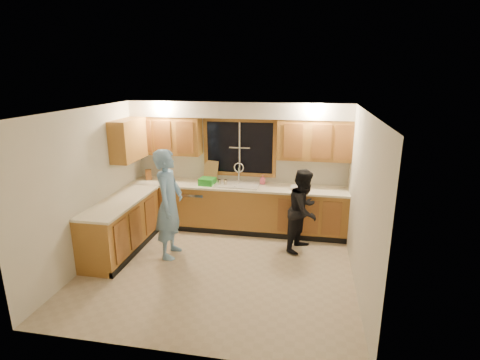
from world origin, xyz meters
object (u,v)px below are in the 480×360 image
knife_block (148,175)px  dish_crate (207,181)px  woman (304,210)px  dishwasher (195,207)px  stove (104,240)px  man (169,204)px  bowl (296,188)px  soap_bottle (263,180)px  sink (237,188)px

knife_block → dish_crate: knife_block is taller
woman → knife_block: (-3.13, 0.69, 0.30)m
dishwasher → woman: 2.26m
stove → man: bearing=31.4°
dishwasher → bowl: size_ratio=3.56×
stove → man: (0.90, 0.55, 0.47)m
dish_crate → dishwasher: bearing=165.7°
woman → dish_crate: bearing=96.8°
woman → dish_crate: (-1.87, 0.56, 0.26)m
man → knife_block: 1.62m
dishwasher → knife_block: (-0.98, 0.06, 0.62)m
man → soap_bottle: bearing=-46.0°
soap_bottle → stove: bearing=-139.0°
dish_crate → bowl: dish_crate is taller
woman → soap_bottle: size_ratio=8.08×
dishwasher → knife_block: bearing=176.6°
woman → sink: bearing=87.1°
stove → knife_block: knife_block is taller
sink → stove: bearing=-134.6°
woman → bowl: size_ratio=6.33×
knife_block → soap_bottle: bearing=-24.6°
knife_block → dish_crate: (1.27, -0.13, -0.04)m
stove → man: size_ratio=0.49×
man → woman: (2.20, 0.63, -0.19)m
sink → woman: 1.46m
stove → soap_bottle: size_ratio=5.00×
man → woman: 2.30m
knife_block → bowl: bearing=-29.4°
dishwasher → woman: woman is taller
sink → knife_block: bearing=178.6°
bowl → stove: bearing=-149.0°
bowl → dish_crate: bearing=-179.1°
sink → soap_bottle: 0.53m
dishwasher → man: (-0.05, -1.26, 0.51)m
woman → knife_block: woman is taller
dishwasher → knife_block: size_ratio=3.88×
soap_bottle → knife_block: bearing=-177.1°
dishwasher → dish_crate: bearing=-14.3°
dishwasher → bowl: (1.99, -0.04, 0.54)m
man → soap_bottle: (1.38, 1.44, 0.09)m
stove → soap_bottle: soap_bottle is taller
dishwasher → knife_block: 1.16m
dish_crate → man: bearing=-105.6°
dish_crate → bowl: 1.71m
sink → man: 1.56m
man → dish_crate: bearing=-17.7°
sink → soap_bottle: bearing=18.5°
stove → soap_bottle: bearing=41.0°
dishwasher → stove: bearing=-117.7°
sink → bowl: 1.15m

